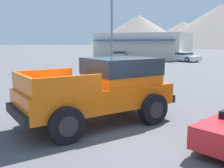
% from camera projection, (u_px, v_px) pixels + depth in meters
% --- Properties ---
extents(ground_plane, '(320.00, 320.00, 0.00)m').
position_uv_depth(ground_plane, '(104.00, 127.00, 7.63)').
color(ground_plane, '#4C4C51').
extents(orange_pickup_truck, '(3.91, 5.09, 1.95)m').
position_uv_depth(orange_pickup_truck, '(105.00, 86.00, 7.97)').
color(orange_pickup_truck, orange).
rests_on(orange_pickup_truck, ground_plane).
extents(parked_car_silver, '(3.19, 4.65, 1.17)m').
position_uv_depth(parked_car_silver, '(120.00, 55.00, 36.86)').
color(parked_car_silver, '#B7BABF').
rests_on(parked_car_silver, ground_plane).
extents(parked_car_white, '(4.66, 3.59, 1.15)m').
position_uv_depth(parked_car_white, '(183.00, 57.00, 33.10)').
color(parked_car_white, white).
rests_on(parked_car_white, ground_plane).
extents(street_lamp_post, '(0.90, 0.24, 8.53)m').
position_uv_depth(street_lamp_post, '(112.00, 1.00, 17.08)').
color(street_lamp_post, slate).
rests_on(street_lamp_post, ground_plane).
extents(storefront_building, '(12.82, 8.36, 3.68)m').
position_uv_depth(storefront_building, '(143.00, 46.00, 39.05)').
color(storefront_building, beige).
rests_on(storefront_building, ground_plane).
extents(distant_mountain_range, '(93.25, 58.66, 17.81)m').
position_uv_depth(distant_mountain_range, '(186.00, 30.00, 117.46)').
color(distant_mountain_range, gray).
rests_on(distant_mountain_range, ground_plane).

